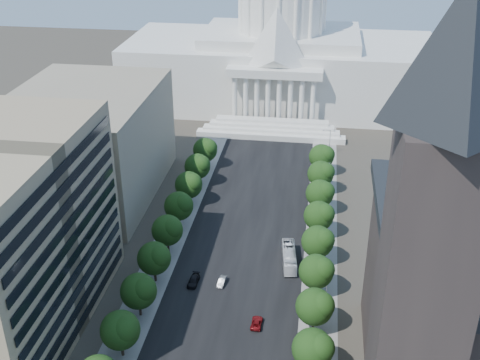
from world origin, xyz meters
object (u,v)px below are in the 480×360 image
at_px(car_silver, 222,282).
at_px(city_bus, 289,257).
at_px(car_red, 257,323).
at_px(car_dark_b, 194,281).

relative_size(car_silver, city_bus, 0.33).
bearing_deg(car_silver, car_red, -47.61).
bearing_deg(car_dark_b, car_silver, 9.33).
xyz_separation_m(car_red, city_bus, (5.09, 23.15, 1.09)).
bearing_deg(car_red, car_dark_b, -35.72).
distance_m(car_red, car_dark_b, 19.87).
bearing_deg(car_dark_b, city_bus, 31.03).
bearing_deg(city_bus, car_silver, -151.28).
distance_m(car_silver, car_red, 15.88).
height_order(car_silver, car_red, car_silver).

